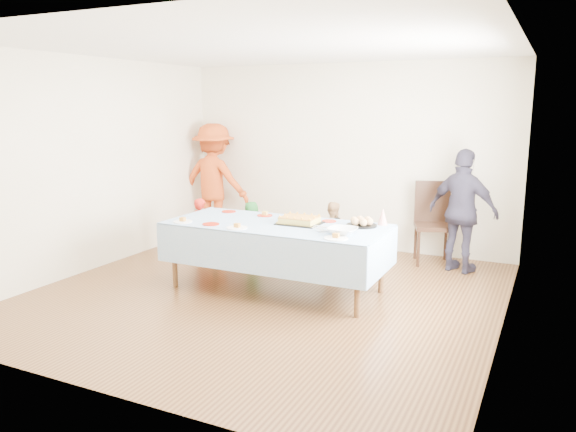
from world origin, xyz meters
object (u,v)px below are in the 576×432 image
Objects in this scene: party_table at (276,228)px; dining_chair at (433,218)px; adult_left at (214,181)px; birthday_cake at (299,220)px.

party_table is 2.41m from dining_chair.
birthday_cake is at bearing 140.56° from adult_left.
birthday_cake is 0.43× the size of dining_chair.
party_table is at bearing -156.85° from birthday_cake.
dining_chair reaches higher than party_table.
adult_left is (-3.49, 0.02, 0.30)m from dining_chair.
birthday_cake is 3.05m from adult_left.
dining_chair reaches higher than birthday_cake.
dining_chair is at bearing 178.92° from adult_left.
dining_chair is 3.51m from adult_left.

